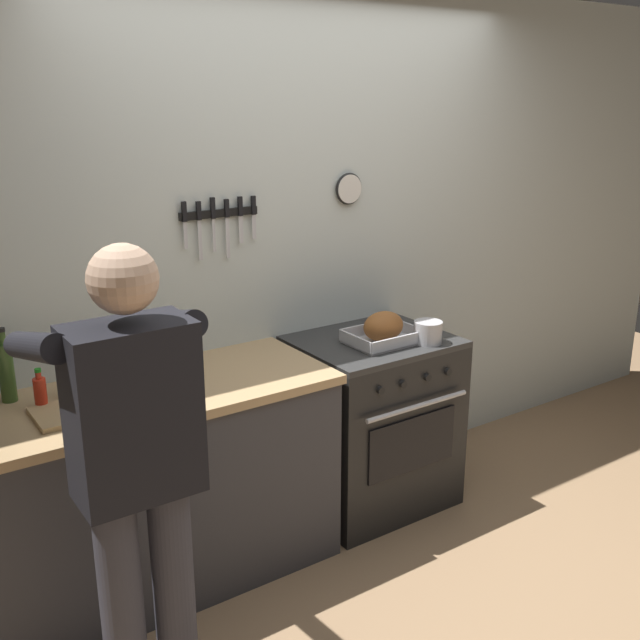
{
  "coord_description": "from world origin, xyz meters",
  "views": [
    {
      "loc": [
        -1.97,
        -1.74,
        2.06
      ],
      "look_at": [
        -0.2,
        0.85,
        1.11
      ],
      "focal_mm": 41.41,
      "sensor_mm": 36.0,
      "label": 1
    }
  ],
  "objects_px": {
    "roasting_pan": "(383,330)",
    "bottle_soy_sauce": "(70,380)",
    "stove": "(372,421)",
    "bottle_hot_sauce": "(40,392)",
    "bottle_olive_oil": "(6,371)",
    "saucepan": "(428,332)",
    "cutting_board": "(83,409)",
    "bottle_vinegar": "(141,349)",
    "person_cook": "(135,464)"
  },
  "relations": [
    {
      "from": "roasting_pan",
      "to": "bottle_soy_sauce",
      "type": "height_order",
      "value": "bottle_soy_sauce"
    },
    {
      "from": "stove",
      "to": "bottle_hot_sauce",
      "type": "distance_m",
      "value": 1.67
    },
    {
      "from": "roasting_pan",
      "to": "bottle_vinegar",
      "type": "xyz_separation_m",
      "value": [
        -1.12,
        0.31,
        0.03
      ]
    },
    {
      "from": "stove",
      "to": "saucepan",
      "type": "bearing_deg",
      "value": -47.63
    },
    {
      "from": "bottle_soy_sauce",
      "to": "bottle_vinegar",
      "type": "bearing_deg",
      "value": 19.87
    },
    {
      "from": "person_cook",
      "to": "cutting_board",
      "type": "xyz_separation_m",
      "value": [
        0.02,
        0.61,
        -0.04
      ]
    },
    {
      "from": "bottle_hot_sauce",
      "to": "bottle_vinegar",
      "type": "distance_m",
      "value": 0.51
    },
    {
      "from": "person_cook",
      "to": "saucepan",
      "type": "height_order",
      "value": "person_cook"
    },
    {
      "from": "bottle_soy_sauce",
      "to": "roasting_pan",
      "type": "bearing_deg",
      "value": -7.11
    },
    {
      "from": "bottle_vinegar",
      "to": "bottle_soy_sauce",
      "type": "distance_m",
      "value": 0.37
    },
    {
      "from": "stove",
      "to": "cutting_board",
      "type": "height_order",
      "value": "cutting_board"
    },
    {
      "from": "stove",
      "to": "bottle_vinegar",
      "type": "relative_size",
      "value": 3.73
    },
    {
      "from": "roasting_pan",
      "to": "bottle_hot_sauce",
      "type": "relative_size",
      "value": 2.16
    },
    {
      "from": "cutting_board",
      "to": "roasting_pan",
      "type": "bearing_deg",
      "value": -0.38
    },
    {
      "from": "cutting_board",
      "to": "bottle_soy_sauce",
      "type": "xyz_separation_m",
      "value": [
        0.01,
        0.17,
        0.06
      ]
    },
    {
      "from": "bottle_vinegar",
      "to": "bottle_soy_sauce",
      "type": "relative_size",
      "value": 1.34
    },
    {
      "from": "roasting_pan",
      "to": "saucepan",
      "type": "distance_m",
      "value": 0.22
    },
    {
      "from": "cutting_board",
      "to": "bottle_olive_oil",
      "type": "bearing_deg",
      "value": 127.29
    },
    {
      "from": "bottle_soy_sauce",
      "to": "stove",
      "type": "bearing_deg",
      "value": -4.24
    },
    {
      "from": "person_cook",
      "to": "bottle_vinegar",
      "type": "distance_m",
      "value": 0.98
    },
    {
      "from": "stove",
      "to": "saucepan",
      "type": "relative_size",
      "value": 6.45
    },
    {
      "from": "saucepan",
      "to": "bottle_hot_sauce",
      "type": "relative_size",
      "value": 0.85
    },
    {
      "from": "stove",
      "to": "cutting_board",
      "type": "distance_m",
      "value": 1.54
    },
    {
      "from": "cutting_board",
      "to": "bottle_vinegar",
      "type": "bearing_deg",
      "value": 40.02
    },
    {
      "from": "person_cook",
      "to": "bottle_olive_oil",
      "type": "distance_m",
      "value": 0.9
    },
    {
      "from": "stove",
      "to": "roasting_pan",
      "type": "distance_m",
      "value": 0.52
    },
    {
      "from": "bottle_vinegar",
      "to": "bottle_soy_sauce",
      "type": "bearing_deg",
      "value": -160.13
    },
    {
      "from": "stove",
      "to": "saucepan",
      "type": "height_order",
      "value": "saucepan"
    },
    {
      "from": "stove",
      "to": "person_cook",
      "type": "height_order",
      "value": "person_cook"
    },
    {
      "from": "person_cook",
      "to": "bottle_olive_oil",
      "type": "height_order",
      "value": "person_cook"
    },
    {
      "from": "roasting_pan",
      "to": "bottle_soy_sauce",
      "type": "relative_size",
      "value": 1.96
    },
    {
      "from": "cutting_board",
      "to": "bottle_soy_sauce",
      "type": "bearing_deg",
      "value": 87.07
    },
    {
      "from": "saucepan",
      "to": "cutting_board",
      "type": "relative_size",
      "value": 0.39
    },
    {
      "from": "bottle_soy_sauce",
      "to": "bottle_olive_oil",
      "type": "bearing_deg",
      "value": 155.6
    },
    {
      "from": "person_cook",
      "to": "cutting_board",
      "type": "relative_size",
      "value": 4.61
    },
    {
      "from": "stove",
      "to": "roasting_pan",
      "type": "bearing_deg",
      "value": -90.8
    },
    {
      "from": "person_cook",
      "to": "roasting_pan",
      "type": "xyz_separation_m",
      "value": [
        1.49,
        0.6,
        0.02
      ]
    },
    {
      "from": "roasting_pan",
      "to": "bottle_vinegar",
      "type": "bearing_deg",
      "value": 164.61
    },
    {
      "from": "bottle_hot_sauce",
      "to": "bottle_soy_sauce",
      "type": "distance_m",
      "value": 0.14
    },
    {
      "from": "cutting_board",
      "to": "bottle_hot_sauce",
      "type": "relative_size",
      "value": 2.2
    },
    {
      "from": "person_cook",
      "to": "bottle_hot_sauce",
      "type": "bearing_deg",
      "value": 10.74
    },
    {
      "from": "stove",
      "to": "saucepan",
      "type": "xyz_separation_m",
      "value": [
        0.18,
        -0.2,
        0.5
      ]
    },
    {
      "from": "stove",
      "to": "bottle_hot_sauce",
      "type": "xyz_separation_m",
      "value": [
        -1.59,
        0.06,
        0.52
      ]
    },
    {
      "from": "bottle_vinegar",
      "to": "person_cook",
      "type": "bearing_deg",
      "value": -112.36
    },
    {
      "from": "stove",
      "to": "bottle_hot_sauce",
      "type": "height_order",
      "value": "bottle_hot_sauce"
    },
    {
      "from": "bottle_hot_sauce",
      "to": "roasting_pan",
      "type": "bearing_deg",
      "value": -4.85
    },
    {
      "from": "bottle_soy_sauce",
      "to": "bottle_olive_oil",
      "type": "height_order",
      "value": "bottle_olive_oil"
    },
    {
      "from": "bottle_vinegar",
      "to": "bottle_olive_oil",
      "type": "xyz_separation_m",
      "value": [
        -0.56,
        -0.03,
        0.03
      ]
    },
    {
      "from": "roasting_pan",
      "to": "bottle_soy_sauce",
      "type": "bearing_deg",
      "value": 172.89
    },
    {
      "from": "saucepan",
      "to": "bottle_hot_sauce",
      "type": "xyz_separation_m",
      "value": [
        -1.77,
        0.26,
        0.01
      ]
    }
  ]
}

